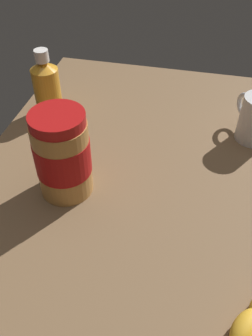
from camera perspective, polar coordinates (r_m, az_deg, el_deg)
The scene contains 3 objects.
ground_plane at distance 67.14cm, azimuth 3.03°, elevation -4.83°, with size 95.63×67.43×4.09cm, color brown.
peanut_butter_jar at distance 61.53cm, azimuth -10.10°, elevation 2.07°, with size 9.65×9.65×16.21cm.
honey_bottle at distance 83.44cm, azimuth -12.53°, elevation 12.54°, with size 5.99×5.99×15.35cm.
Camera 1 is at (-44.83, -6.75, 47.48)cm, focal length 38.19 mm.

